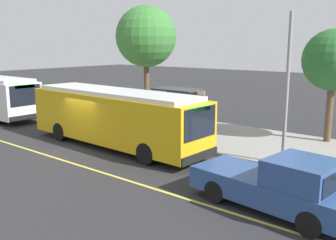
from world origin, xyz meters
The scene contains 11 objects.
ground_plane centered at (0.00, 0.00, 0.00)m, with size 120.00×120.00×0.00m, color #2B2B2D.
sidewalk_curb centered at (0.00, 6.00, 0.07)m, with size 44.00×6.40×0.15m, color gray.
lane_stripe_center centered at (0.00, -2.20, 0.00)m, with size 36.00×0.14×0.01m, color #E0D64C.
transit_bus_main centered at (1.19, 1.01, 1.62)m, with size 10.97×2.92×2.95m.
pickup_truck centered at (11.00, -1.14, 0.86)m, with size 5.59×2.60×1.85m.
bus_shelter centered at (1.39, 5.93, 1.92)m, with size 2.90×1.60×2.48m.
waiting_bench centered at (1.77, 5.87, 0.63)m, with size 1.60×0.48×0.95m.
route_sign_post centered at (4.70, 3.68, 1.96)m, with size 0.44×0.08×2.80m.
street_tree_near_shelter centered at (9.58, 8.49, 4.42)m, with size 3.17×3.17×5.88m.
street_tree_upstreet centered at (-2.37, 7.37, 5.74)m, with size 4.14×4.14×7.68m.
utility_pole centered at (9.26, 3.33, 3.35)m, with size 0.16×0.16×6.40m, color gray.
Camera 1 is at (15.37, -12.12, 5.21)m, focal length 40.55 mm.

